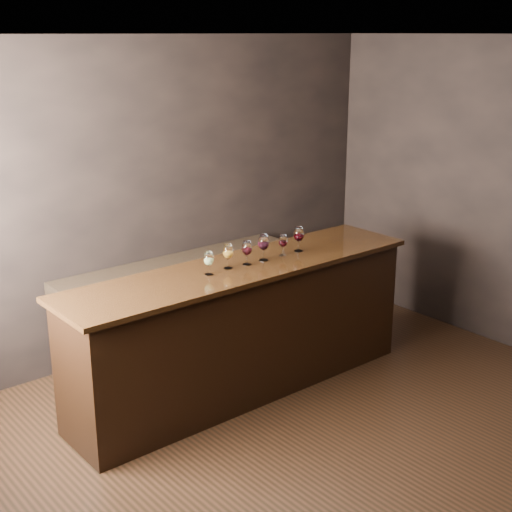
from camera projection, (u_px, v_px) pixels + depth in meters
ground at (325, 442)px, 5.11m from camera, size 5.00×5.00×0.00m
room_shell at (295, 198)px, 4.51m from camera, size 5.02×4.52×2.81m
bar_counter at (243, 331)px, 5.72m from camera, size 2.96×0.64×1.03m
bar_top at (242, 268)px, 5.56m from camera, size 3.06×0.71×0.04m
back_bar_shelf at (179, 304)px, 6.54m from camera, size 2.35×0.40×0.85m
glass_white at (209, 259)px, 5.31m from camera, size 0.08×0.08×0.18m
glass_amber at (228, 252)px, 5.45m from camera, size 0.08×0.08×0.19m
glass_red_a at (247, 249)px, 5.54m from camera, size 0.08×0.08×0.19m
glass_red_b at (264, 243)px, 5.64m from camera, size 0.09×0.09×0.21m
glass_red_c at (283, 241)px, 5.77m from camera, size 0.07×0.07×0.17m
glass_red_d at (299, 235)px, 5.88m from camera, size 0.09×0.09×0.21m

